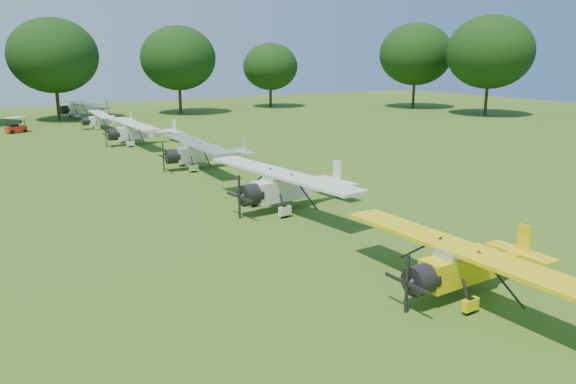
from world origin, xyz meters
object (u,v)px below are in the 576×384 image
object	(u,v)px
golf_cart	(16,128)
aircraft_7	(83,107)
aircraft_3	(290,184)
aircraft_4	(204,151)
aircraft_6	(106,119)
aircraft_2	(469,261)
aircraft_5	(140,130)

from	to	relation	value
golf_cart	aircraft_7	bearing A→B (deg)	34.53
aircraft_3	aircraft_4	distance (m)	13.08
aircraft_6	aircraft_4	bearing A→B (deg)	-84.94
aircraft_2	aircraft_6	bearing A→B (deg)	88.33
aircraft_6	aircraft_7	distance (m)	13.83
aircraft_3	golf_cart	size ratio (longest dim) A/B	5.33
aircraft_3	aircraft_7	distance (m)	54.01
aircraft_3	aircraft_7	size ratio (longest dim) A/B	1.05
aircraft_5	aircraft_7	distance (m)	27.17
aircraft_3	aircraft_6	size ratio (longest dim) A/B	1.23
aircraft_4	golf_cart	distance (m)	30.23
aircraft_2	aircraft_6	world-z (taller)	aircraft_2
aircraft_5	aircraft_6	size ratio (longest dim) A/B	1.17
aircraft_4	golf_cart	xyz separation A→B (m)	(-9.66, 28.63, -0.71)
aircraft_2	aircraft_5	distance (m)	40.00
aircraft_7	aircraft_2	bearing A→B (deg)	-100.83
aircraft_3	aircraft_2	bearing A→B (deg)	-99.03
aircraft_3	aircraft_6	xyz separation A→B (m)	(0.27, 40.19, -0.26)
aircraft_6	aircraft_3	bearing A→B (deg)	-85.97
aircraft_4	golf_cart	size ratio (longest dim) A/B	4.96
aircraft_2	aircraft_6	xyz separation A→B (m)	(0.97, 53.34, -0.11)
aircraft_5	golf_cart	distance (m)	17.45
aircraft_2	aircraft_7	xyz separation A→B (m)	(1.57, 67.15, 0.08)
aircraft_2	aircraft_4	world-z (taller)	aircraft_4
aircraft_6	golf_cart	world-z (taller)	aircraft_6
aircraft_6	aircraft_2	bearing A→B (deg)	-86.63
aircraft_2	aircraft_4	size ratio (longest dim) A/B	0.95
aircraft_2	aircraft_4	xyz separation A→B (m)	(1.28, 26.21, 0.06)
aircraft_5	aircraft_7	bearing A→B (deg)	88.41
golf_cart	aircraft_5	bearing A→B (deg)	-74.94
aircraft_2	golf_cart	distance (m)	55.48
aircraft_2	aircraft_3	world-z (taller)	aircraft_3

